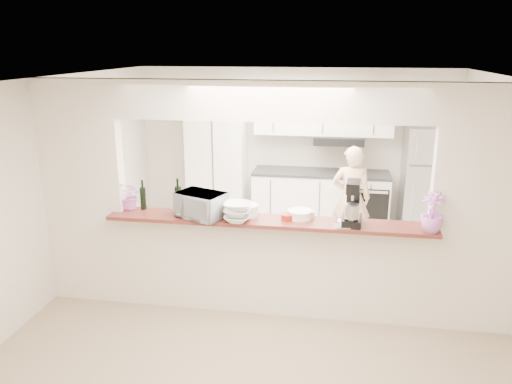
% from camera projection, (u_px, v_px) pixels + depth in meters
% --- Properties ---
extents(floor, '(6.00, 6.00, 0.00)m').
position_uv_depth(floor, '(268.00, 311.00, 5.52)').
color(floor, tan).
rests_on(floor, ground).
extents(tile_overlay, '(5.00, 2.90, 0.01)m').
position_uv_depth(tile_overlay, '(283.00, 255.00, 6.99)').
color(tile_overlay, silver).
rests_on(tile_overlay, floor).
extents(partition, '(5.00, 0.15, 2.50)m').
position_uv_depth(partition, '(269.00, 182.00, 5.10)').
color(partition, silver).
rests_on(partition, floor).
extents(bar_counter, '(3.40, 0.38, 1.09)m').
position_uv_depth(bar_counter, '(268.00, 263.00, 5.35)').
color(bar_counter, silver).
rests_on(bar_counter, floor).
extents(kitchen_cabinets, '(3.15, 0.62, 2.25)m').
position_uv_depth(kitchen_cabinets, '(281.00, 168.00, 7.85)').
color(kitchen_cabinets, white).
rests_on(kitchen_cabinets, floor).
extents(refrigerator, '(0.75, 0.70, 1.70)m').
position_uv_depth(refrigerator, '(428.00, 182.00, 7.47)').
color(refrigerator, '#ACACB1').
rests_on(refrigerator, floor).
extents(flower_left, '(0.35, 0.33, 0.31)m').
position_uv_depth(flower_left, '(130.00, 195.00, 5.45)').
color(flower_left, pink).
rests_on(flower_left, bar_counter).
extents(wine_bottle_a, '(0.07, 0.07, 0.33)m').
position_uv_depth(wine_bottle_a, '(143.00, 198.00, 5.46)').
color(wine_bottle_a, black).
rests_on(wine_bottle_a, bar_counter).
extents(wine_bottle_b, '(0.07, 0.07, 0.36)m').
position_uv_depth(wine_bottle_b, '(178.00, 198.00, 5.39)').
color(wine_bottle_b, black).
rests_on(wine_bottle_b, bar_counter).
extents(toaster_oven, '(0.58, 0.49, 0.27)m').
position_uv_depth(toaster_oven, '(201.00, 205.00, 5.19)').
color(toaster_oven, silver).
rests_on(toaster_oven, bar_counter).
extents(serving_bowls, '(0.28, 0.28, 0.20)m').
position_uv_depth(serving_bowls, '(237.00, 212.00, 5.07)').
color(serving_bowls, white).
rests_on(serving_bowls, bar_counter).
extents(plate_stack_a, '(0.27, 0.27, 0.12)m').
position_uv_depth(plate_stack_a, '(246.00, 210.00, 5.26)').
color(plate_stack_a, white).
rests_on(plate_stack_a, bar_counter).
extents(plate_stack_b, '(0.25, 0.25, 0.09)m').
position_uv_depth(plate_stack_b, '(300.00, 214.00, 5.18)').
color(plate_stack_b, white).
rests_on(plate_stack_b, bar_counter).
extents(red_bowl, '(0.13, 0.13, 0.06)m').
position_uv_depth(red_bowl, '(288.00, 217.00, 5.14)').
color(red_bowl, maroon).
rests_on(red_bowl, bar_counter).
extents(tan_bowl, '(0.14, 0.14, 0.07)m').
position_uv_depth(tan_bowl, '(308.00, 214.00, 5.22)').
color(tan_bowl, '#CAB78E').
rests_on(tan_bowl, bar_counter).
extents(utensil_caddy, '(0.24, 0.16, 0.21)m').
position_uv_depth(utensil_caddy, '(347.00, 219.00, 4.92)').
color(utensil_caddy, silver).
rests_on(utensil_caddy, bar_counter).
extents(stand_mixer, '(0.22, 0.32, 0.45)m').
position_uv_depth(stand_mixer, '(353.00, 205.00, 4.98)').
color(stand_mixer, black).
rests_on(stand_mixer, bar_counter).
extents(flower_right, '(0.29, 0.29, 0.39)m').
position_uv_depth(flower_right, '(432.00, 212.00, 4.77)').
color(flower_right, '#C56ECC').
rests_on(flower_right, bar_counter).
extents(person, '(0.55, 0.36, 1.50)m').
position_uv_depth(person, '(351.00, 199.00, 7.02)').
color(person, '#DCB58F').
rests_on(person, floor).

